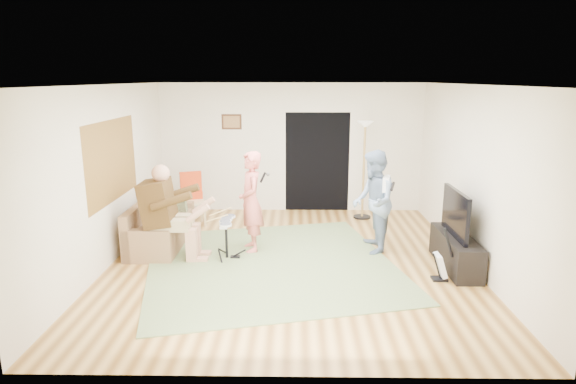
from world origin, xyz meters
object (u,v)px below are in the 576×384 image
object	(u,v)px
guitar_spare	(441,265)
tv_cabinet	(456,252)
guitarist	(373,202)
dining_chair	(194,206)
drum_kit	(226,241)
television	(456,213)
torchiere_lamp	(364,153)
sofa	(157,230)
singer	(251,202)

from	to	relation	value
guitar_spare	tv_cabinet	size ratio (longest dim) A/B	0.55
guitarist	dining_chair	xyz separation A→B (m)	(-3.23, 1.43, -0.48)
drum_kit	television	distance (m)	3.51
torchiere_lamp	tv_cabinet	bearing A→B (deg)	-68.39
sofa	dining_chair	distance (m)	1.23
torchiere_lamp	guitar_spare	bearing A→B (deg)	-77.56
singer	dining_chair	bearing A→B (deg)	-154.05
torchiere_lamp	dining_chair	size ratio (longest dim) A/B	1.93
drum_kit	dining_chair	world-z (taller)	dining_chair
dining_chair	television	xyz separation A→B (m)	(4.34, -2.13, 0.49)
torchiere_lamp	tv_cabinet	size ratio (longest dim) A/B	1.40
singer	torchiere_lamp	xyz separation A→B (m)	(2.09, 1.94, 0.52)
drum_kit	tv_cabinet	world-z (taller)	drum_kit
dining_chair	singer	bearing A→B (deg)	-69.65
torchiere_lamp	television	bearing A→B (deg)	-69.33
torchiere_lamp	guitarist	bearing A→B (deg)	-93.19
guitar_spare	tv_cabinet	bearing A→B (deg)	52.74
guitarist	tv_cabinet	xyz separation A→B (m)	(1.15, -0.69, -0.59)
sofa	guitarist	distance (m)	3.69
sofa	tv_cabinet	world-z (taller)	sofa
television	torchiere_lamp	bearing A→B (deg)	110.67
guitarist	tv_cabinet	world-z (taller)	guitarist
singer	dining_chair	xyz separation A→B (m)	(-1.25, 1.42, -0.46)
sofa	guitarist	bearing A→B (deg)	-4.31
sofa	singer	bearing A→B (deg)	-9.14
drum_kit	television	world-z (taller)	television
dining_chair	television	world-z (taller)	television
guitarist	dining_chair	world-z (taller)	guitarist
singer	television	size ratio (longest dim) A/B	1.57
sofa	dining_chair	world-z (taller)	dining_chair
guitar_spare	television	xyz separation A→B (m)	(0.31, 0.47, 0.63)
drum_kit	tv_cabinet	xyz separation A→B (m)	(3.50, -0.32, -0.04)
guitarist	guitar_spare	world-z (taller)	guitarist
guitar_spare	dining_chair	bearing A→B (deg)	147.17
singer	guitarist	size ratio (longest dim) A/B	0.99
dining_chair	television	bearing A→B (deg)	-46.98
tv_cabinet	television	bearing A→B (deg)	180.00
drum_kit	television	size ratio (longest dim) A/B	0.62
sofa	drum_kit	size ratio (longest dim) A/B	2.83
drum_kit	singer	world-z (taller)	singer
torchiere_lamp	dining_chair	xyz separation A→B (m)	(-3.34, -0.51, -0.98)
guitar_spare	drum_kit	bearing A→B (deg)	165.92
sofa	guitar_spare	world-z (taller)	guitar_spare
guitarist	television	distance (m)	1.30
guitar_spare	singer	bearing A→B (deg)	157.11
tv_cabinet	television	distance (m)	0.60
guitarist	tv_cabinet	size ratio (longest dim) A/B	1.20
torchiere_lamp	sofa	bearing A→B (deg)	-155.92
guitar_spare	torchiere_lamp	xyz separation A→B (m)	(-0.69, 3.11, 1.13)
guitarist	torchiere_lamp	bearing A→B (deg)	177.94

